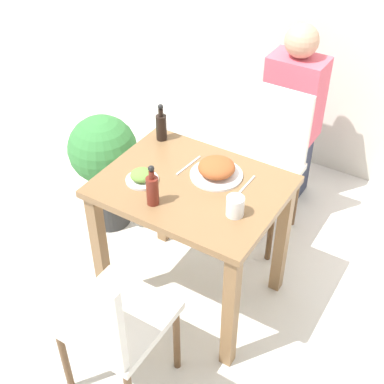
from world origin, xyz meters
TOP-DOWN VIEW (x-y plane):
  - ground_plane at (0.00, 0.00)m, footprint 16.00×16.00m
  - dining_table at (0.00, 0.00)m, footprint 0.85×0.66m
  - chair_near at (0.01, -0.70)m, footprint 0.42×0.42m
  - chair_far at (0.07, 0.72)m, footprint 0.42×0.42m
  - food_plate at (0.07, 0.11)m, footprint 0.25×0.25m
  - side_plate at (-0.21, -0.11)m, footprint 0.16×0.16m
  - drink_cup at (0.27, -0.09)m, footprint 0.08×0.08m
  - sauce_bottle at (-0.34, 0.24)m, footprint 0.06×0.06m
  - condiment_bottle at (-0.07, -0.21)m, footprint 0.06×0.06m
  - fork_utensil at (-0.09, 0.11)m, footprint 0.03×0.19m
  - spoon_utensil at (0.22, 0.11)m, footprint 0.01×0.18m
  - potted_plant_left at (-0.76, 0.24)m, footprint 0.41×0.41m
  - person_figure at (0.04, 1.12)m, footprint 0.34×0.22m

SIDE VIEW (x-z plane):
  - ground_plane at x=0.00m, z-range 0.00..0.00m
  - potted_plant_left at x=-0.76m, z-range 0.10..0.85m
  - chair_near at x=0.01m, z-range 0.06..0.97m
  - chair_far at x=0.07m, z-range 0.06..0.97m
  - person_figure at x=0.04m, z-range 0.00..1.17m
  - dining_table at x=0.00m, z-range 0.23..1.00m
  - fork_utensil at x=-0.09m, z-range 0.76..0.77m
  - spoon_utensil at x=0.22m, z-range 0.76..0.77m
  - side_plate at x=-0.21m, z-range 0.76..0.82m
  - food_plate at x=0.07m, z-range 0.76..0.84m
  - drink_cup at x=0.27m, z-range 0.76..0.85m
  - sauce_bottle at x=-0.34m, z-range 0.74..0.94m
  - condiment_bottle at x=-0.07m, z-range 0.74..0.94m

